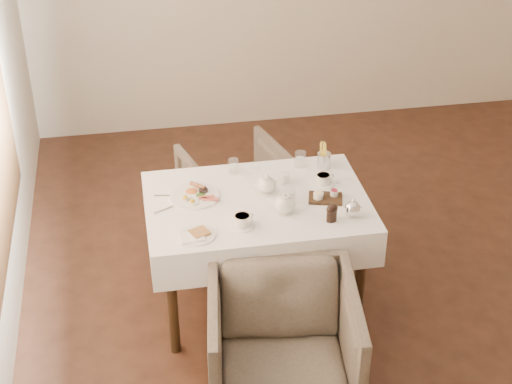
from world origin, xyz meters
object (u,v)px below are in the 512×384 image
object	(u,v)px
table	(257,217)
teapot_centre	(266,183)
armchair_near	(283,347)
armchair_far	(237,191)
breakfast_plate	(195,195)

from	to	relation	value
table	teapot_centre	xyz separation A→B (m)	(0.07, 0.08, 0.18)
armchair_near	armchair_far	bearing A→B (deg)	96.79
armchair_near	teapot_centre	xyz separation A→B (m)	(0.08, 0.87, 0.46)
armchair_far	teapot_centre	bearing A→B (deg)	78.41
breakfast_plate	armchair_near	bearing A→B (deg)	-90.33
table	breakfast_plate	size ratio (longest dim) A/B	4.42
table	teapot_centre	distance (m)	0.21
armchair_near	armchair_far	xyz separation A→B (m)	(0.02, 1.62, -0.04)
breakfast_plate	teapot_centre	xyz separation A→B (m)	(0.42, -0.03, 0.05)
armchair_near	teapot_centre	world-z (taller)	teapot_centre
table	teapot_centre	bearing A→B (deg)	47.63
armchair_far	teapot_centre	xyz separation A→B (m)	(0.06, -0.76, 0.51)
table	armchair_far	distance (m)	0.89
armchair_near	armchair_far	distance (m)	1.62
table	teapot_centre	world-z (taller)	teapot_centre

